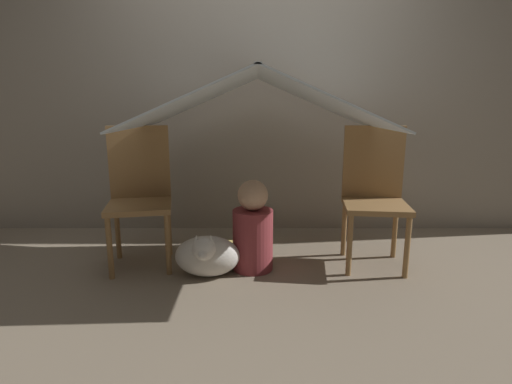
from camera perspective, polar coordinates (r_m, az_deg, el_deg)
name	(u,v)px	position (r m, az deg, el deg)	size (l,w,h in m)	color
ground_plane	(256,277)	(2.66, 0.02, -12.11)	(8.80, 8.80, 0.00)	gray
wall_back	(256,86)	(3.50, -0.06, 14.85)	(7.00, 0.05, 2.50)	gray
chair_left	(138,191)	(2.88, -16.49, 0.12)	(0.49, 0.49, 0.96)	olive
chair_right	(373,191)	(2.88, 16.32, 0.15)	(0.47, 0.47, 0.96)	olive
sheet_canopy	(256,99)	(2.61, 0.00, 13.10)	(1.60, 1.16, 0.35)	silver
person_front	(251,230)	(2.69, -0.67, -5.49)	(0.27, 0.27, 0.62)	maroon
dog	(206,255)	(2.63, -7.21, -8.96)	(0.42, 0.38, 0.33)	silver
floor_cushion	(223,254)	(2.92, -4.67, -8.75)	(0.37, 0.30, 0.10)	#E5CC66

